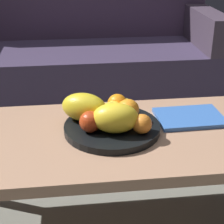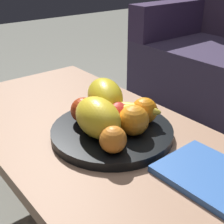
% 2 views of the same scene
% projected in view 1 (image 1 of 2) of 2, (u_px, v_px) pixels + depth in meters
% --- Properties ---
extents(coffee_table, '(1.21, 0.56, 0.42)m').
position_uv_depth(coffee_table, '(110.00, 145.00, 1.34)').
color(coffee_table, '#A87D61').
rests_on(coffee_table, ground_plane).
extents(couch, '(1.70, 0.70, 0.90)m').
position_uv_depth(couch, '(85.00, 59.00, 2.49)').
color(couch, '#392F49').
rests_on(couch, ground_plane).
extents(fruit_bowl, '(0.34, 0.34, 0.03)m').
position_uv_depth(fruit_bowl, '(112.00, 128.00, 1.34)').
color(fruit_bowl, black).
rests_on(fruit_bowl, coffee_table).
extents(melon_large_front, '(0.19, 0.16, 0.10)m').
position_uv_depth(melon_large_front, '(84.00, 107.00, 1.35)').
color(melon_large_front, yellow).
rests_on(melon_large_front, fruit_bowl).
extents(melon_smaller_beside, '(0.17, 0.12, 0.10)m').
position_uv_depth(melon_smaller_beside, '(115.00, 118.00, 1.27)').
color(melon_smaller_beside, yellow).
rests_on(melon_smaller_beside, fruit_bowl).
extents(orange_front, '(0.08, 0.08, 0.08)m').
position_uv_depth(orange_front, '(128.00, 110.00, 1.34)').
color(orange_front, orange).
rests_on(orange_front, fruit_bowl).
extents(orange_left, '(0.08, 0.08, 0.08)m').
position_uv_depth(orange_left, '(117.00, 104.00, 1.40)').
color(orange_left, orange).
rests_on(orange_left, fruit_bowl).
extents(orange_right, '(0.07, 0.07, 0.07)m').
position_uv_depth(orange_right, '(142.00, 124.00, 1.26)').
color(orange_right, orange).
rests_on(orange_right, fruit_bowl).
extents(apple_front, '(0.07, 0.07, 0.07)m').
position_uv_depth(apple_front, '(108.00, 113.00, 1.34)').
color(apple_front, red).
rests_on(apple_front, fruit_bowl).
extents(apple_left, '(0.07, 0.07, 0.07)m').
position_uv_depth(apple_left, '(90.00, 122.00, 1.27)').
color(apple_left, '#B53815').
rests_on(apple_left, fruit_bowl).
extents(banana_bunch, '(0.15, 0.17, 0.06)m').
position_uv_depth(banana_bunch, '(112.00, 109.00, 1.38)').
color(banana_bunch, yellow).
rests_on(banana_bunch, fruit_bowl).
extents(magazine, '(0.25, 0.19, 0.02)m').
position_uv_depth(magazine, '(190.00, 117.00, 1.42)').
color(magazine, '#3768BB').
rests_on(magazine, coffee_table).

